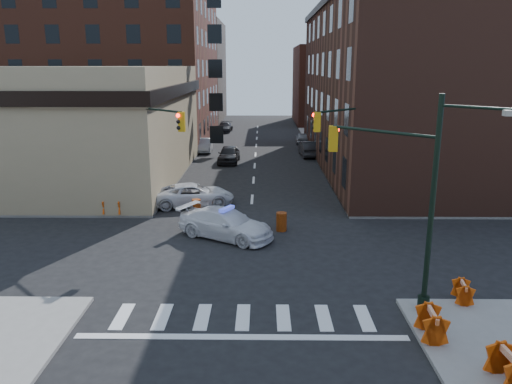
{
  "coord_description": "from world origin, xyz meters",
  "views": [
    {
      "loc": [
        0.69,
        -23.57,
        9.08
      ],
      "look_at": [
        0.36,
        3.44,
        2.2
      ],
      "focal_mm": 35.0,
      "sensor_mm": 36.0,
      "label": 1
    }
  ],
  "objects_px": {
    "parked_car_enear": "(309,149)",
    "barricade_se_a": "(463,292)",
    "pickup": "(194,195)",
    "pedestrian_b": "(66,198)",
    "parked_car_wfar": "(205,145)",
    "barricade_nw_a": "(113,207)",
    "pedestrian_a": "(118,195)",
    "parked_car_wnear": "(229,154)",
    "police_car": "(226,224)",
    "barrel_road": "(281,222)",
    "barrel_bank": "(196,207)"
  },
  "relations": [
    {
      "from": "parked_car_wfar",
      "to": "pedestrian_a",
      "type": "relative_size",
      "value": 2.7
    },
    {
      "from": "parked_car_wnear",
      "to": "barricade_nw_a",
      "type": "bearing_deg",
      "value": -106.5
    },
    {
      "from": "pedestrian_a",
      "to": "parked_car_wnear",
      "type": "bearing_deg",
      "value": 85.03
    },
    {
      "from": "parked_car_wfar",
      "to": "parked_car_enear",
      "type": "distance_m",
      "value": 11.3
    },
    {
      "from": "parked_car_wnear",
      "to": "police_car",
      "type": "bearing_deg",
      "value": -84.54
    },
    {
      "from": "pickup",
      "to": "parked_car_wnear",
      "type": "xyz_separation_m",
      "value": [
        1.35,
        15.17,
        0.06
      ]
    },
    {
      "from": "parked_car_wnear",
      "to": "parked_car_wfar",
      "type": "xyz_separation_m",
      "value": [
        -3.0,
        6.14,
        -0.09
      ]
    },
    {
      "from": "pickup",
      "to": "barrel_road",
      "type": "distance_m",
      "value": 7.64
    },
    {
      "from": "parked_car_enear",
      "to": "barricade_se_a",
      "type": "bearing_deg",
      "value": 91.51
    },
    {
      "from": "pickup",
      "to": "parked_car_wnear",
      "type": "bearing_deg",
      "value": -17.58
    },
    {
      "from": "pedestrian_b",
      "to": "pickup",
      "type": "bearing_deg",
      "value": -15.05
    },
    {
      "from": "parked_car_enear",
      "to": "barricade_nw_a",
      "type": "bearing_deg",
      "value": 52.99
    },
    {
      "from": "parked_car_wnear",
      "to": "parked_car_enear",
      "type": "relative_size",
      "value": 0.98
    },
    {
      "from": "barricade_se_a",
      "to": "parked_car_wfar",
      "type": "bearing_deg",
      "value": 30.62
    },
    {
      "from": "parked_car_enear",
      "to": "police_car",
      "type": "bearing_deg",
      "value": 71.19
    },
    {
      "from": "barricade_se_a",
      "to": "police_car",
      "type": "bearing_deg",
      "value": 60.6
    },
    {
      "from": "police_car",
      "to": "parked_car_wfar",
      "type": "height_order",
      "value": "police_car"
    },
    {
      "from": "pickup",
      "to": "pedestrian_b",
      "type": "distance_m",
      "value": 7.98
    },
    {
      "from": "parked_car_wnear",
      "to": "pedestrian_a",
      "type": "xyz_separation_m",
      "value": [
        -6.11,
        -16.06,
        0.15
      ]
    },
    {
      "from": "barricade_nw_a",
      "to": "pickup",
      "type": "bearing_deg",
      "value": 29.99
    },
    {
      "from": "parked_car_wfar",
      "to": "barricade_nw_a",
      "type": "bearing_deg",
      "value": -99.13
    },
    {
      "from": "police_car",
      "to": "pedestrian_a",
      "type": "height_order",
      "value": "pedestrian_a"
    },
    {
      "from": "pedestrian_b",
      "to": "barricade_se_a",
      "type": "relative_size",
      "value": 1.72
    },
    {
      "from": "barrel_bank",
      "to": "parked_car_enear",
      "type": "bearing_deg",
      "value": 66.95
    },
    {
      "from": "pickup",
      "to": "pedestrian_b",
      "type": "bearing_deg",
      "value": 92.32
    },
    {
      "from": "parked_car_wnear",
      "to": "parked_car_wfar",
      "type": "height_order",
      "value": "parked_car_wnear"
    },
    {
      "from": "parked_car_wfar",
      "to": "barricade_se_a",
      "type": "height_order",
      "value": "parked_car_wfar"
    },
    {
      "from": "parked_car_wnear",
      "to": "barrel_bank",
      "type": "xyz_separation_m",
      "value": [
        -0.89,
        -17.34,
        -0.3
      ]
    },
    {
      "from": "parked_car_wnear",
      "to": "barricade_nw_a",
      "type": "xyz_separation_m",
      "value": [
        -5.99,
        -17.74,
        -0.16
      ]
    },
    {
      "from": "police_car",
      "to": "barrel_bank",
      "type": "relative_size",
      "value": 5.39
    },
    {
      "from": "pickup",
      "to": "parked_car_wnear",
      "type": "distance_m",
      "value": 15.23
    },
    {
      "from": "parked_car_enear",
      "to": "barricade_se_a",
      "type": "distance_m",
      "value": 32.95
    },
    {
      "from": "pickup",
      "to": "pedestrian_a",
      "type": "xyz_separation_m",
      "value": [
        -4.76,
        -0.89,
        0.21
      ]
    },
    {
      "from": "pedestrian_a",
      "to": "police_car",
      "type": "bearing_deg",
      "value": -20.69
    },
    {
      "from": "police_car",
      "to": "pickup",
      "type": "distance_m",
      "value": 6.85
    },
    {
      "from": "pickup",
      "to": "pedestrian_b",
      "type": "relative_size",
      "value": 2.94
    },
    {
      "from": "parked_car_wfar",
      "to": "barricade_se_a",
      "type": "relative_size",
      "value": 4.09
    },
    {
      "from": "pedestrian_a",
      "to": "parked_car_wfar",
      "type": "bearing_deg",
      "value": 97.89
    },
    {
      "from": "pedestrian_a",
      "to": "barrel_road",
      "type": "bearing_deg",
      "value": -6.4
    },
    {
      "from": "parked_car_wfar",
      "to": "barricade_se_a",
      "type": "xyz_separation_m",
      "value": [
        14.0,
        -35.39,
        -0.17
      ]
    },
    {
      "from": "parked_car_enear",
      "to": "pedestrian_b",
      "type": "distance_m",
      "value": 26.88
    },
    {
      "from": "parked_car_wnear",
      "to": "parked_car_wfar",
      "type": "bearing_deg",
      "value": 118.21
    },
    {
      "from": "parked_car_wnear",
      "to": "pedestrian_a",
      "type": "relative_size",
      "value": 2.93
    },
    {
      "from": "police_car",
      "to": "pedestrian_b",
      "type": "relative_size",
      "value": 2.98
    },
    {
      "from": "pedestrian_b",
      "to": "barrel_bank",
      "type": "distance_m",
      "value": 8.19
    },
    {
      "from": "pedestrian_a",
      "to": "barricade_nw_a",
      "type": "xyz_separation_m",
      "value": [
        0.12,
        -1.68,
        -0.31
      ]
    },
    {
      "from": "pedestrian_b",
      "to": "barricade_nw_a",
      "type": "distance_m",
      "value": 3.15
    },
    {
      "from": "barrel_road",
      "to": "barricade_se_a",
      "type": "relative_size",
      "value": 1.0
    },
    {
      "from": "parked_car_wnear",
      "to": "pedestrian_a",
      "type": "distance_m",
      "value": 17.18
    },
    {
      "from": "parked_car_wnear",
      "to": "barrel_road",
      "type": "relative_size",
      "value": 4.44
    }
  ]
}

